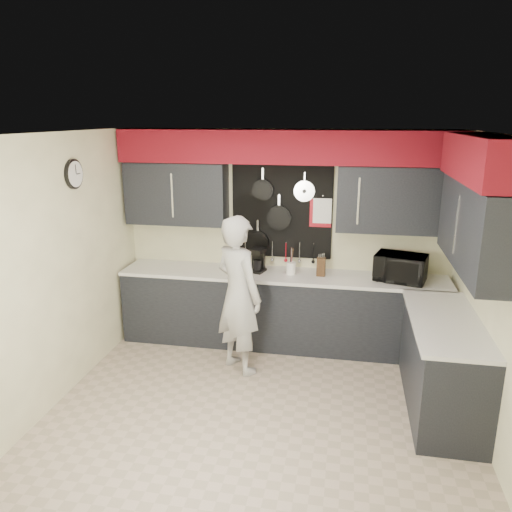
% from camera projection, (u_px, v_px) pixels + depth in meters
% --- Properties ---
extents(ground, '(4.00, 4.00, 0.00)m').
position_uv_depth(ground, '(261.00, 408.00, 4.85)').
color(ground, tan).
rests_on(ground, ground).
extents(back_wall_assembly, '(4.00, 0.36, 2.60)m').
position_uv_depth(back_wall_assembly, '(286.00, 181.00, 5.82)').
color(back_wall_assembly, '#EDE9B7').
rests_on(back_wall_assembly, ground).
extents(right_wall_assembly, '(0.36, 3.50, 2.60)m').
position_uv_depth(right_wall_assembly, '(481.00, 213.00, 4.25)').
color(right_wall_assembly, '#EDE9B7').
rests_on(right_wall_assembly, ground).
extents(left_wall_assembly, '(0.05, 3.50, 2.60)m').
position_uv_depth(left_wall_assembly, '(60.00, 266.00, 4.86)').
color(left_wall_assembly, '#EDE9B7').
rests_on(left_wall_assembly, ground).
extents(base_cabinets, '(3.95, 2.20, 0.92)m').
position_uv_depth(base_cabinets, '(320.00, 323.00, 5.71)').
color(base_cabinets, black).
rests_on(base_cabinets, ground).
extents(microwave, '(0.64, 0.51, 0.31)m').
position_uv_depth(microwave, '(400.00, 268.00, 5.68)').
color(microwave, black).
rests_on(microwave, base_cabinets).
extents(knife_block, '(0.10, 0.10, 0.22)m').
position_uv_depth(knife_block, '(321.00, 267.00, 5.87)').
color(knife_block, '#332110').
rests_on(knife_block, base_cabinets).
extents(utensil_crock, '(0.11, 0.11, 0.15)m').
position_uv_depth(utensil_crock, '(291.00, 268.00, 5.94)').
color(utensil_crock, white).
rests_on(utensil_crock, base_cabinets).
extents(coffee_maker, '(0.21, 0.23, 0.29)m').
position_uv_depth(coffee_maker, '(258.00, 259.00, 6.02)').
color(coffee_maker, black).
rests_on(coffee_maker, base_cabinets).
extents(person, '(0.76, 0.73, 1.75)m').
position_uv_depth(person, '(239.00, 295.00, 5.38)').
color(person, '#B5B4B2').
rests_on(person, ground).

